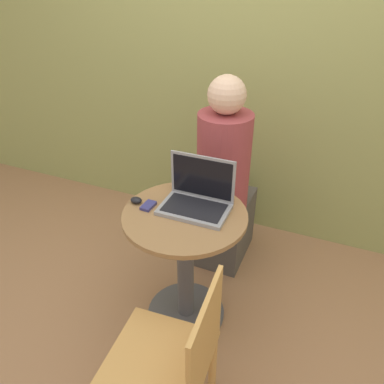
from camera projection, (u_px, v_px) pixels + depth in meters
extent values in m
plane|color=#9E704C|center=(186.00, 313.00, 2.22)|extent=(12.00, 12.00, 0.00)
cube|color=#939956|center=(250.00, 50.00, 2.35)|extent=(7.00, 0.05, 2.60)
cylinder|color=#4C4C51|center=(186.00, 311.00, 2.22)|extent=(0.45, 0.45, 0.02)
cylinder|color=#4C4C51|center=(185.00, 268.00, 2.03)|extent=(0.09, 0.09, 0.68)
cylinder|color=olive|center=(185.00, 216.00, 1.85)|extent=(0.62, 0.62, 0.02)
cube|color=gray|center=(194.00, 209.00, 1.85)|extent=(0.34, 0.22, 0.02)
cube|color=black|center=(194.00, 207.00, 1.85)|extent=(0.30, 0.17, 0.00)
cube|color=gray|center=(202.00, 177.00, 1.87)|extent=(0.34, 0.01, 0.23)
cube|color=black|center=(202.00, 178.00, 1.87)|extent=(0.31, 0.00, 0.21)
cube|color=navy|center=(148.00, 206.00, 1.88)|extent=(0.06, 0.09, 0.02)
ellipsoid|color=black|center=(136.00, 200.00, 1.91)|extent=(0.06, 0.05, 0.03)
cylinder|color=tan|center=(142.00, 344.00, 1.80)|extent=(0.04, 0.04, 0.42)
cylinder|color=tan|center=(213.00, 366.00, 1.71)|extent=(0.04, 0.04, 0.42)
cube|color=tan|center=(159.00, 359.00, 1.50)|extent=(0.42, 0.42, 0.02)
cube|color=tan|center=(205.00, 340.00, 1.34)|extent=(0.04, 0.37, 0.39)
cube|color=#4C4742|center=(225.00, 227.00, 2.56)|extent=(0.30, 0.44, 0.45)
cylinder|color=#993D42|center=(223.00, 164.00, 2.19)|extent=(0.31, 0.31, 0.62)
sphere|color=beige|center=(227.00, 95.00, 1.97)|extent=(0.21, 0.21, 0.21)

